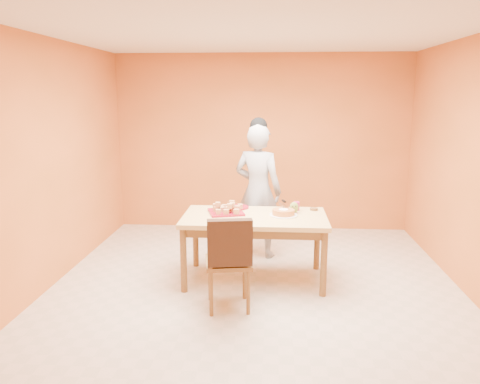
# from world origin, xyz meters

# --- Properties ---
(floor) EXTENTS (5.00, 5.00, 0.00)m
(floor) POSITION_xyz_m (0.00, 0.00, 0.00)
(floor) COLOR beige
(floor) RESTS_ON ground
(ceiling) EXTENTS (5.00, 5.00, 0.00)m
(ceiling) POSITION_xyz_m (0.00, 0.00, 2.70)
(ceiling) COLOR silver
(ceiling) RESTS_ON wall_back
(wall_back) EXTENTS (4.50, 0.00, 4.50)m
(wall_back) POSITION_xyz_m (0.00, 2.50, 1.35)
(wall_back) COLOR orange
(wall_back) RESTS_ON floor
(wall_left) EXTENTS (0.00, 5.00, 5.00)m
(wall_left) POSITION_xyz_m (-2.25, 0.00, 1.35)
(wall_left) COLOR orange
(wall_left) RESTS_ON floor
(dining_table) EXTENTS (1.60, 0.90, 0.76)m
(dining_table) POSITION_xyz_m (-0.01, 0.32, 0.67)
(dining_table) COLOR tan
(dining_table) RESTS_ON floor
(dining_chair) EXTENTS (0.51, 0.58, 0.96)m
(dining_chair) POSITION_xyz_m (-0.24, -0.42, 0.50)
(dining_chair) COLOR brown
(dining_chair) RESTS_ON floor
(pastry_pile) EXTENTS (0.34, 0.34, 0.11)m
(pastry_pile) POSITION_xyz_m (-0.35, 0.41, 0.84)
(pastry_pile) COLOR tan
(pastry_pile) RESTS_ON pastry_platter
(person) EXTENTS (0.73, 0.61, 1.73)m
(person) POSITION_xyz_m (-0.01, 1.17, 0.86)
(person) COLOR gray
(person) RESTS_ON floor
(pastry_platter) EXTENTS (0.46, 0.46, 0.02)m
(pastry_platter) POSITION_xyz_m (-0.35, 0.41, 0.77)
(pastry_platter) COLOR maroon
(pastry_platter) RESTS_ON dining_table
(red_dinner_plate) EXTENTS (0.35, 0.35, 0.02)m
(red_dinner_plate) POSITION_xyz_m (-0.23, 0.67, 0.77)
(red_dinner_plate) COLOR maroon
(red_dinner_plate) RESTS_ON dining_table
(white_cake_plate) EXTENTS (0.33, 0.33, 0.01)m
(white_cake_plate) POSITION_xyz_m (0.31, 0.34, 0.77)
(white_cake_plate) COLOR white
(white_cake_plate) RESTS_ON dining_table
(sponge_cake) EXTENTS (0.26, 0.26, 0.06)m
(sponge_cake) POSITION_xyz_m (0.31, 0.34, 0.80)
(sponge_cake) COLOR #C26932
(sponge_cake) RESTS_ON white_cake_plate
(cake_server) EXTENTS (0.11, 0.25, 0.01)m
(cake_server) POSITION_xyz_m (0.32, 0.52, 0.84)
(cake_server) COLOR silver
(cake_server) RESTS_ON sponge_cake
(egg_ornament) EXTENTS (0.12, 0.11, 0.13)m
(egg_ornament) POSITION_xyz_m (0.43, 0.47, 0.82)
(egg_ornament) COLOR olive
(egg_ornament) RESTS_ON dining_table
(magenta_glass) EXTENTS (0.07, 0.07, 0.10)m
(magenta_glass) POSITION_xyz_m (0.46, 0.60, 0.81)
(magenta_glass) COLOR #C71D69
(magenta_glass) RESTS_ON dining_table
(checker_tin) EXTENTS (0.10, 0.10, 0.03)m
(checker_tin) POSITION_xyz_m (0.67, 0.62, 0.77)
(checker_tin) COLOR #3C1F10
(checker_tin) RESTS_ON dining_table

